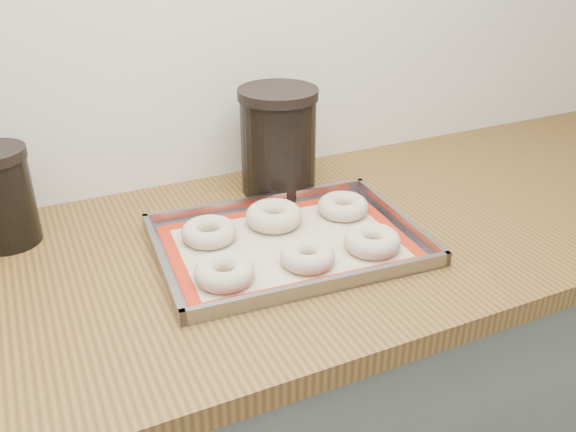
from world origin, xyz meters
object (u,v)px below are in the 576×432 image
canister_mid (1,197)px  baking_tray (288,242)px  bagel_front_left (224,272)px  bagel_front_right (372,241)px  canister_right (278,141)px  bagel_back_right (343,206)px  bagel_back_mid (274,216)px  bagel_back_left (209,232)px  bagel_front_mid (308,256)px

canister_mid → baking_tray: bearing=-26.9°
bagel_front_left → canister_mid: (-0.30, 0.29, 0.07)m
bagel_front_right → canister_right: 0.32m
bagel_back_right → canister_mid: (-0.59, 0.17, 0.07)m
bagel_front_right → bagel_back_right: size_ratio=1.01×
bagel_front_left → baking_tray: bearing=25.0°
canister_mid → canister_right: canister_right is taller
bagel_back_mid → bagel_back_right: size_ratio=1.09×
bagel_back_right → bagel_front_right: bearing=-99.0°
canister_right → baking_tray: bearing=-110.4°
canister_mid → canister_right: bearing=-0.2°
bagel_back_left → canister_mid: canister_mid is taller
bagel_front_left → bagel_back_left: bearing=81.5°
bagel_back_mid → canister_mid: size_ratio=0.60×
bagel_back_mid → canister_right: 0.19m
bagel_front_mid → bagel_back_right: bearing=43.2°
bagel_back_left → bagel_back_mid: 0.13m
bagel_back_mid → canister_right: canister_right is taller
bagel_front_left → bagel_back_left: (0.02, 0.14, -0.00)m
bagel_front_right → bagel_back_left: bagel_front_right is taller
baking_tray → bagel_back_mid: (0.01, 0.08, 0.02)m
bagel_front_mid → canister_mid: size_ratio=0.52×
bagel_front_right → bagel_front_left: bearing=176.8°
bagel_back_right → canister_right: (-0.06, 0.17, 0.09)m
bagel_back_left → bagel_back_right: 0.27m
bagel_front_right → bagel_back_right: (0.02, 0.14, -0.00)m
baking_tray → canister_right: bearing=69.6°
bagel_front_right → canister_mid: (-0.57, 0.31, 0.07)m
bagel_front_left → canister_right: 0.38m
baking_tray → canister_right: (0.08, 0.23, 0.10)m
bagel_back_mid → bagel_front_mid: bearing=-92.4°
baking_tray → bagel_front_left: size_ratio=4.93×
bagel_front_left → bagel_back_left: size_ratio=0.98×
baking_tray → bagel_front_mid: bagel_front_mid is taller
baking_tray → canister_mid: (-0.45, 0.23, 0.08)m
bagel_front_mid → bagel_back_right: size_ratio=0.95×
baking_tray → bagel_front_right: bagel_front_right is taller
bagel_back_mid → bagel_front_left: bearing=-136.4°
baking_tray → bagel_front_right: 0.15m
bagel_front_left → bagel_front_mid: (0.14, -0.01, -0.00)m
baking_tray → bagel_back_left: (-0.12, 0.07, 0.01)m
bagel_front_left → bagel_back_left: 0.14m
bagel_front_left → canister_right: size_ratio=0.45×
bagel_front_mid → canister_mid: bearing=145.7°
bagel_back_left → bagel_front_left: bearing=-98.5°
baking_tray → bagel_back_left: bearing=149.6°
bagel_front_right → canister_mid: 0.65m
baking_tray → bagel_front_mid: size_ratio=5.20×
bagel_front_right → canister_mid: canister_mid is taller
bagel_back_left → canister_mid: size_ratio=0.56×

